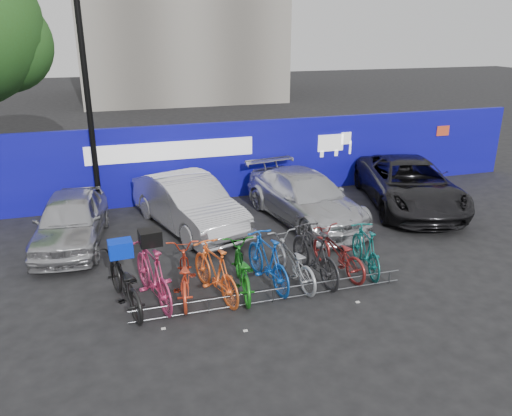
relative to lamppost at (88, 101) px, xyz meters
name	(u,v)px	position (x,y,z in m)	size (l,w,h in m)	color
ground	(264,288)	(3.20, -5.40, -3.27)	(100.00, 100.00, 0.00)	black
hoarding	(205,162)	(3.21, 0.60, -2.07)	(22.00, 0.18, 2.40)	#0B0A95
lamppost	(88,101)	(0.00, 0.00, 0.00)	(0.25, 0.50, 6.11)	black
bike_rack	(273,295)	(3.20, -6.00, -3.11)	(5.60, 0.03, 0.30)	#595B60
car_0	(71,220)	(-0.67, -1.90, -2.62)	(1.54, 3.83, 1.31)	#ACADB0
car_1	(189,203)	(2.29, -1.67, -2.57)	(1.49, 4.29, 1.41)	silver
car_2	(305,197)	(5.50, -2.01, -2.61)	(1.87, 4.59, 1.33)	#B9BBBF
car_3	(409,184)	(8.90, -1.88, -2.56)	(2.35, 5.11, 1.42)	black
bike_0	(124,282)	(0.40, -5.32, -2.73)	(0.72, 2.07, 1.09)	black
bike_1	(153,273)	(0.96, -5.27, -2.66)	(0.58, 2.04, 1.23)	#C73466
bike_2	(184,274)	(1.56, -5.25, -2.77)	(0.66, 1.89, 0.99)	red
bike_3	(215,271)	(2.17, -5.44, -2.71)	(0.53, 1.88, 1.13)	orange
bike_4	(242,270)	(2.72, -5.40, -2.77)	(0.66, 1.90, 1.00)	#177518
bike_5	(268,260)	(3.31, -5.29, -2.70)	(0.53, 1.89, 1.14)	blue
bike_6	(292,261)	(3.84, -5.34, -2.77)	(0.67, 1.91, 1.00)	#979A9E
bike_7	(315,253)	(4.37, -5.31, -2.68)	(0.56, 1.97, 1.18)	#272729
bike_8	(338,253)	(4.96, -5.22, -2.79)	(0.64, 1.84, 0.97)	maroon
bike_9	(366,249)	(5.59, -5.31, -2.75)	(0.49, 1.73, 1.04)	#116663
cargo_crate	(120,249)	(0.40, -5.32, -2.03)	(0.44, 0.33, 0.31)	#0325CD
cargo_topcase	(150,237)	(0.96, -5.27, -1.90)	(0.40, 0.36, 0.30)	black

